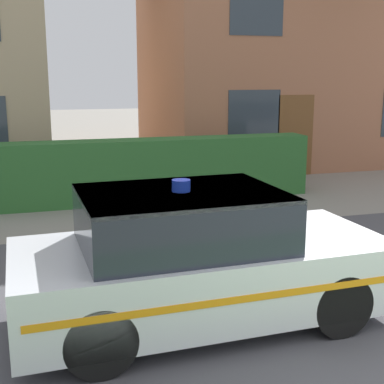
# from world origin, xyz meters

# --- Properties ---
(road_strip) EXTENTS (28.00, 5.10, 0.01)m
(road_strip) POSITION_xyz_m (0.00, 3.59, 0.01)
(road_strip) COLOR #4C4C51
(road_strip) RESTS_ON ground
(garden_hedge) EXTENTS (8.23, 0.71, 1.30)m
(garden_hedge) POSITION_xyz_m (-1.28, 8.48, 0.65)
(garden_hedge) COLOR #2D662D
(garden_hedge) RESTS_ON ground
(police_car) EXTENTS (3.94, 1.81, 1.56)m
(police_car) POSITION_xyz_m (-1.34, 2.72, 0.71)
(police_car) COLOR black
(police_car) RESTS_ON road_strip
(house_right) EXTENTS (8.54, 6.34, 8.19)m
(house_right) POSITION_xyz_m (4.70, 13.28, 4.18)
(house_right) COLOR #A86B4C
(house_right) RESTS_ON ground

